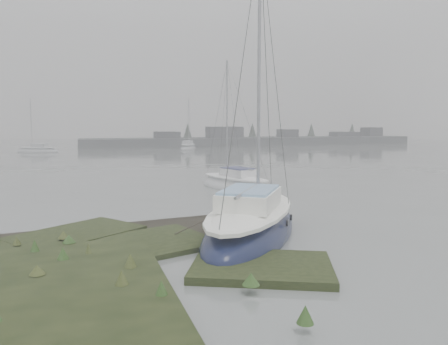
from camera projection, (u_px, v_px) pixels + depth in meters
ground at (124, 165)px, 39.68m from camera, size 160.00×160.00×0.00m
far_shoreline at (259, 140)px, 78.09m from camera, size 60.00×8.00×4.15m
sailboat_main at (251, 227)px, 14.34m from camera, size 6.38×7.62×10.68m
sailboat_white at (235, 185)px, 25.11m from camera, size 3.72×5.90×7.92m
sailboat_far_b at (188, 147)px, 65.16m from camera, size 4.28×6.09×8.24m
sailboat_far_c at (38, 151)px, 57.42m from camera, size 5.69×3.46×7.63m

